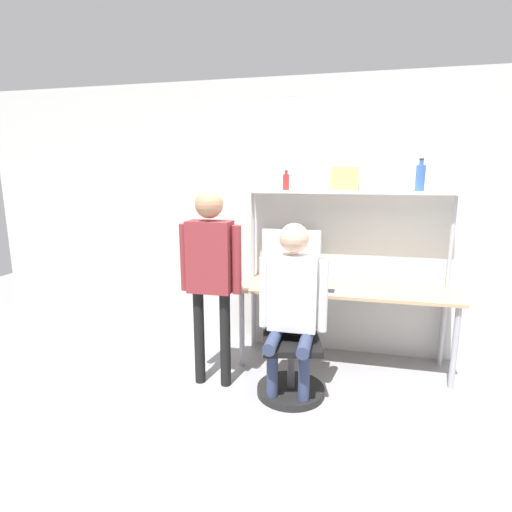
% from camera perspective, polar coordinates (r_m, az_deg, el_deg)
% --- Properties ---
extents(ground_plane, '(12.00, 12.00, 0.00)m').
position_cam_1_polar(ground_plane, '(3.79, 11.93, -16.94)').
color(ground_plane, gray).
extents(wall_back, '(8.00, 0.06, 2.70)m').
position_cam_1_polar(wall_back, '(4.02, 12.98, 4.98)').
color(wall_back, silver).
rests_on(wall_back, ground_plane).
extents(desk, '(1.97, 0.61, 0.77)m').
position_cam_1_polar(desk, '(3.82, 12.49, -5.51)').
color(desk, tan).
rests_on(desk, ground_plane).
extents(shelf_unit, '(1.87, 0.26, 1.64)m').
position_cam_1_polar(shelf_unit, '(3.84, 13.01, 5.76)').
color(shelf_unit, silver).
rests_on(shelf_unit, ground_plane).
extents(monitor, '(0.58, 0.17, 0.50)m').
position_cam_1_polar(monitor, '(3.93, 5.01, 0.56)').
color(monitor, '#B7B7BC').
rests_on(monitor, desk).
extents(laptop, '(0.32, 0.22, 0.23)m').
position_cam_1_polar(laptop, '(3.71, 6.80, -3.55)').
color(laptop, silver).
rests_on(laptop, desk).
extents(cell_phone, '(0.07, 0.15, 0.01)m').
position_cam_1_polar(cell_phone, '(3.63, 10.71, -4.98)').
color(cell_phone, silver).
rests_on(cell_phone, desk).
extents(office_chair, '(0.56, 0.56, 0.93)m').
position_cam_1_polar(office_chair, '(3.43, 4.99, -14.52)').
color(office_chair, black).
rests_on(office_chair, ground_plane).
extents(person_seated, '(0.55, 0.48, 1.42)m').
position_cam_1_polar(person_seated, '(3.18, 5.21, -5.82)').
color(person_seated, '#2D3856').
rests_on(person_seated, ground_plane).
extents(person_standing, '(0.53, 0.23, 1.67)m').
position_cam_1_polar(person_standing, '(3.30, -6.53, -1.21)').
color(person_standing, black).
rests_on(person_standing, ground_plane).
extents(bottle_red, '(0.06, 0.06, 0.19)m').
position_cam_1_polar(bottle_red, '(3.87, 4.31, 10.54)').
color(bottle_red, maroon).
rests_on(bottle_red, shelf_unit).
extents(bottle_blue, '(0.08, 0.08, 0.29)m').
position_cam_1_polar(bottle_blue, '(3.87, 22.42, 10.34)').
color(bottle_blue, '#335999').
rests_on(bottle_blue, shelf_unit).
extents(storage_box, '(0.25, 0.18, 0.21)m').
position_cam_1_polar(storage_box, '(3.82, 12.51, 10.71)').
color(storage_box, '#DBCC66').
rests_on(storage_box, shelf_unit).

